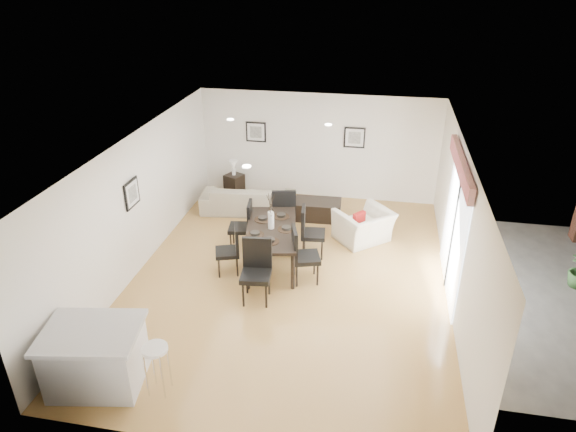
% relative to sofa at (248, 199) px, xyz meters
% --- Properties ---
extents(ground, '(8.00, 8.00, 0.00)m').
position_rel_sofa_xyz_m(ground, '(1.53, -2.76, -0.33)').
color(ground, tan).
rests_on(ground, ground).
extents(wall_back, '(6.00, 0.04, 2.70)m').
position_rel_sofa_xyz_m(wall_back, '(1.53, 1.24, 1.02)').
color(wall_back, white).
rests_on(wall_back, ground).
extents(wall_front, '(6.00, 0.04, 2.70)m').
position_rel_sofa_xyz_m(wall_front, '(1.53, -6.76, 1.02)').
color(wall_front, white).
rests_on(wall_front, ground).
extents(wall_left, '(0.04, 8.00, 2.70)m').
position_rel_sofa_xyz_m(wall_left, '(-1.47, -2.76, 1.02)').
color(wall_left, white).
rests_on(wall_left, ground).
extents(wall_right, '(0.04, 8.00, 2.70)m').
position_rel_sofa_xyz_m(wall_right, '(4.53, -2.76, 1.02)').
color(wall_right, white).
rests_on(wall_right, ground).
extents(ceiling, '(6.00, 8.00, 0.02)m').
position_rel_sofa_xyz_m(ceiling, '(1.53, -2.76, 2.37)').
color(ceiling, white).
rests_on(ceiling, wall_back).
extents(sofa, '(2.36, 1.12, 0.66)m').
position_rel_sofa_xyz_m(sofa, '(0.00, 0.00, 0.00)').
color(sofa, '#A29A83').
rests_on(sofa, ground).
extents(armchair, '(1.47, 1.45, 0.72)m').
position_rel_sofa_xyz_m(armchair, '(2.86, -0.99, 0.03)').
color(armchair, silver).
rests_on(armchair, ground).
extents(dining_table, '(1.31, 2.09, 0.81)m').
position_rel_sofa_xyz_m(dining_table, '(1.08, -2.29, 0.40)').
color(dining_table, black).
rests_on(dining_table, ground).
extents(dining_chair_wnear, '(0.57, 0.57, 1.01)m').
position_rel_sofa_xyz_m(dining_chair_wnear, '(0.38, -2.75, 0.23)').
color(dining_chair_wnear, black).
rests_on(dining_chair_wnear, ground).
extents(dining_chair_wfar, '(0.54, 0.54, 1.08)m').
position_rel_sofa_xyz_m(dining_chair_wfar, '(0.39, -1.79, 0.27)').
color(dining_chair_wfar, black).
rests_on(dining_chair_wfar, ground).
extents(dining_chair_enear, '(0.63, 0.63, 1.13)m').
position_rel_sofa_xyz_m(dining_chair_enear, '(1.76, -2.80, 0.30)').
color(dining_chair_enear, black).
rests_on(dining_chair_enear, ground).
extents(dining_chair_efar, '(0.54, 0.54, 1.08)m').
position_rel_sofa_xyz_m(dining_chair_efar, '(1.76, -1.81, 0.27)').
color(dining_chair_efar, black).
rests_on(dining_chair_efar, ground).
extents(dining_chair_head, '(0.57, 0.57, 1.17)m').
position_rel_sofa_xyz_m(dining_chair_head, '(1.07, -3.49, 0.32)').
color(dining_chair_head, black).
rests_on(dining_chair_head, ground).
extents(dining_chair_foot, '(0.62, 0.62, 1.16)m').
position_rel_sofa_xyz_m(dining_chair_foot, '(1.10, -1.09, 0.31)').
color(dining_chair_foot, black).
rests_on(dining_chair_foot, ground).
extents(vase, '(0.90, 1.42, 0.75)m').
position_rel_sofa_xyz_m(vase, '(1.08, -2.29, 0.76)').
color(vase, white).
rests_on(vase, dining_table).
extents(coffee_table, '(1.12, 0.70, 0.44)m').
position_rel_sofa_xyz_m(coffee_table, '(1.72, -0.06, -0.11)').
color(coffee_table, black).
rests_on(coffee_table, ground).
extents(side_table, '(0.54, 0.54, 0.55)m').
position_rel_sofa_xyz_m(side_table, '(-0.62, 0.93, -0.06)').
color(side_table, black).
rests_on(side_table, ground).
extents(table_lamp, '(0.21, 0.21, 0.40)m').
position_rel_sofa_xyz_m(table_lamp, '(-0.62, 0.93, 0.47)').
color(table_lamp, white).
rests_on(table_lamp, side_table).
extents(cushion, '(0.27, 0.31, 0.31)m').
position_rel_sofa_xyz_m(cushion, '(2.75, -1.09, 0.23)').
color(cushion, '#A21614').
rests_on(cushion, armchair).
extents(kitchen_island, '(1.51, 1.25, 0.95)m').
position_rel_sofa_xyz_m(kitchen_island, '(-0.70, -5.99, 0.15)').
color(kitchen_island, silver).
rests_on(kitchen_island, ground).
extents(bar_stool, '(0.37, 0.37, 0.80)m').
position_rel_sofa_xyz_m(bar_stool, '(0.24, -5.99, 0.35)').
color(bar_stool, white).
rests_on(bar_stool, ground).
extents(framed_print_back_left, '(0.52, 0.04, 0.52)m').
position_rel_sofa_xyz_m(framed_print_back_left, '(-0.07, 1.21, 1.32)').
color(framed_print_back_left, black).
rests_on(framed_print_back_left, wall_back).
extents(framed_print_back_right, '(0.52, 0.04, 0.52)m').
position_rel_sofa_xyz_m(framed_print_back_right, '(2.43, 1.21, 1.32)').
color(framed_print_back_right, black).
rests_on(framed_print_back_right, wall_back).
extents(framed_print_left_wall, '(0.04, 0.52, 0.52)m').
position_rel_sofa_xyz_m(framed_print_left_wall, '(-1.44, -2.96, 1.32)').
color(framed_print_left_wall, black).
rests_on(framed_print_left_wall, wall_left).
extents(sliding_door, '(0.12, 2.70, 2.57)m').
position_rel_sofa_xyz_m(sliding_door, '(4.49, -2.46, 1.33)').
color(sliding_door, white).
rests_on(sliding_door, wall_right).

